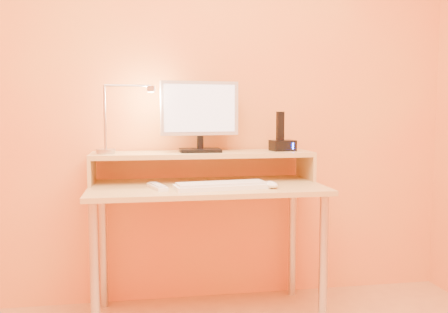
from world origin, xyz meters
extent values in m
cube|color=orange|center=(0.00, 1.50, 1.25)|extent=(3.00, 0.04, 2.50)
cylinder|color=#B5B5BC|center=(-0.55, 0.93, 0.35)|extent=(0.04, 0.04, 0.69)
cylinder|color=#B5B5BC|center=(0.55, 0.93, 0.35)|extent=(0.04, 0.04, 0.69)
cylinder|color=#B5B5BC|center=(-0.55, 1.43, 0.35)|extent=(0.04, 0.04, 0.69)
cylinder|color=#B5B5BC|center=(0.55, 1.43, 0.35)|extent=(0.04, 0.04, 0.69)
cube|color=tan|center=(0.00, 1.18, 0.71)|extent=(1.20, 0.60, 0.02)
cube|color=tan|center=(-0.59, 1.33, 0.79)|extent=(0.02, 0.30, 0.14)
cube|color=tan|center=(0.59, 1.33, 0.79)|extent=(0.02, 0.30, 0.14)
cube|color=tan|center=(0.00, 1.33, 0.87)|extent=(1.20, 0.30, 0.02)
cube|color=black|center=(-0.01, 1.33, 0.89)|extent=(0.22, 0.16, 0.02)
cylinder|color=black|center=(-0.01, 1.33, 0.93)|extent=(0.04, 0.04, 0.07)
cube|color=#B8B8BC|center=(-0.01, 1.34, 1.12)|extent=(0.43, 0.09, 0.29)
cube|color=black|center=(-0.01, 1.36, 1.12)|extent=(0.39, 0.06, 0.25)
cube|color=silver|center=(-0.01, 1.32, 1.12)|extent=(0.39, 0.05, 0.25)
cylinder|color=#B5B5BC|center=(-0.52, 1.30, 0.89)|extent=(0.10, 0.10, 0.02)
cylinder|color=#B5B5BC|center=(-0.52, 1.30, 1.07)|extent=(0.01, 0.01, 0.33)
cylinder|color=#B5B5BC|center=(-0.40, 1.30, 1.24)|extent=(0.24, 0.01, 0.01)
cylinder|color=#B5B5BC|center=(-0.28, 1.30, 1.22)|extent=(0.04, 0.04, 0.03)
cylinder|color=#FFEAC6|center=(-0.28, 1.30, 1.20)|extent=(0.03, 0.03, 0.00)
cube|color=black|center=(0.45, 1.33, 0.91)|extent=(0.14, 0.12, 0.06)
cube|color=black|center=(0.44, 1.33, 1.02)|extent=(0.04, 0.03, 0.16)
cube|color=#335BFF|center=(0.50, 1.28, 0.91)|extent=(0.01, 0.00, 0.04)
cube|color=white|center=(0.06, 1.05, 0.73)|extent=(0.48, 0.20, 0.02)
ellipsoid|color=white|center=(0.30, 1.02, 0.74)|extent=(0.08, 0.12, 0.04)
cube|color=white|center=(-0.26, 1.10, 0.73)|extent=(0.10, 0.20, 0.02)
camera|label=1|loc=(-0.33, -1.29, 1.10)|focal=38.82mm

